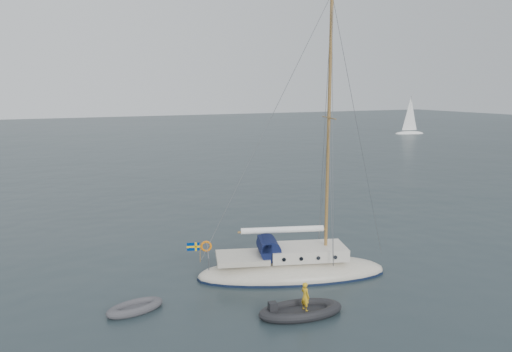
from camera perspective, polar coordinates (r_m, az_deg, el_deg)
name	(u,v)px	position (r m, az deg, el deg)	size (l,w,h in m)	color
ground	(298,259)	(29.63, 4.81, -9.48)	(300.00, 300.00, 0.00)	black
sailboat	(293,255)	(26.80, 4.21, -9.03)	(10.61, 3.17, 15.11)	beige
dinghy	(135,308)	(23.77, -13.66, -14.41)	(2.69, 1.21, 0.39)	#434347
rib	(300,310)	(22.86, 5.10, -14.99)	(3.89, 1.77, 1.51)	black
distant_yacht_b	(410,116)	(112.39, 17.20, 6.52)	(6.58, 3.51, 8.72)	white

